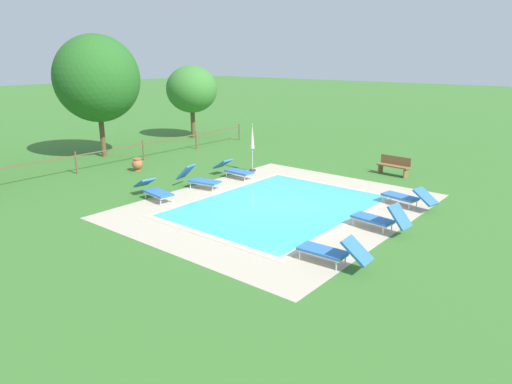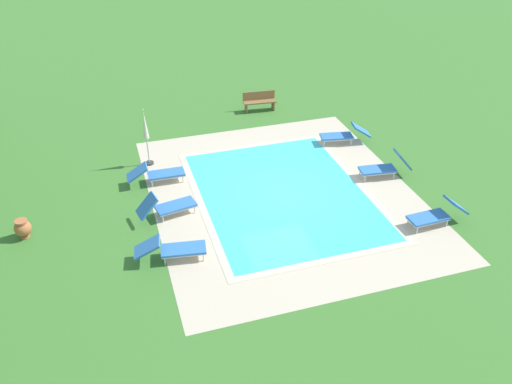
% 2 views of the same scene
% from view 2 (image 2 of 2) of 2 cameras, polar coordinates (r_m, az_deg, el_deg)
% --- Properties ---
extents(ground_plane, '(160.00, 160.00, 0.00)m').
position_cam_2_polar(ground_plane, '(18.27, 2.91, -0.21)').
color(ground_plane, '#3D752D').
extents(pool_deck_paving, '(10.72, 8.91, 0.01)m').
position_cam_2_polar(pool_deck_paving, '(18.27, 2.91, -0.20)').
color(pool_deck_paving, beige).
rests_on(pool_deck_paving, ground).
extents(swimming_pool_water, '(7.29, 5.48, 0.01)m').
position_cam_2_polar(swimming_pool_water, '(18.27, 2.91, -0.20)').
color(swimming_pool_water, '#42CCD6').
rests_on(swimming_pool_water, ground).
extents(pool_coping_rim, '(7.77, 5.96, 0.01)m').
position_cam_2_polar(pool_coping_rim, '(18.27, 2.91, -0.19)').
color(pool_coping_rim, beige).
rests_on(pool_coping_rim, ground).
extents(sun_lounger_north_near_steps, '(0.96, 2.00, 0.93)m').
position_cam_2_polar(sun_lounger_north_near_steps, '(17.17, -9.61, -1.53)').
color(sun_lounger_north_near_steps, '#3370BC').
rests_on(sun_lounger_north_near_steps, ground).
extents(sun_lounger_north_mid, '(0.64, 2.05, 0.78)m').
position_cam_2_polar(sun_lounger_north_mid, '(19.05, -10.65, 1.99)').
color(sun_lounger_north_mid, '#3370BC').
rests_on(sun_lounger_north_mid, ground).
extents(sun_lounger_north_far, '(0.95, 2.10, 0.80)m').
position_cam_2_polar(sun_lounger_north_far, '(21.75, 9.52, 6.18)').
color(sun_lounger_north_far, '#3370BC').
rests_on(sun_lounger_north_far, ground).
extents(sun_lounger_north_end, '(0.68, 2.01, 0.86)m').
position_cam_2_polar(sun_lounger_north_end, '(17.54, 19.06, -2.29)').
color(sun_lounger_north_end, '#3370BC').
rests_on(sun_lounger_north_end, ground).
extents(sun_lounger_south_near_corner, '(0.90, 2.12, 0.74)m').
position_cam_2_polar(sun_lounger_south_near_corner, '(15.41, -9.03, -6.13)').
color(sun_lounger_south_near_corner, '#3370BC').
rests_on(sun_lounger_south_near_corner, ground).
extents(sun_lounger_south_mid, '(0.81, 1.94, 0.97)m').
position_cam_2_polar(sun_lounger_south_mid, '(19.65, 13.84, 2.68)').
color(sun_lounger_south_mid, '#3370BC').
rests_on(sun_lounger_south_mid, ground).
extents(patio_umbrella_closed_row_west, '(0.32, 0.32, 2.27)m').
position_cam_2_polar(patio_umbrella_closed_row_west, '(19.82, -11.94, 6.57)').
color(patio_umbrella_closed_row_west, '#383838').
rests_on(patio_umbrella_closed_row_west, ground).
extents(wooden_bench_lawn_side, '(0.56, 1.53, 0.87)m').
position_cam_2_polar(wooden_bench_lawn_side, '(24.40, 0.37, 9.92)').
color(wooden_bench_lawn_side, olive).
rests_on(wooden_bench_lawn_side, ground).
extents(terracotta_urn_near_fence, '(0.51, 0.51, 0.63)m').
position_cam_2_polar(terracotta_urn_near_fence, '(17.55, -24.07, -3.62)').
color(terracotta_urn_near_fence, '#B7663D').
rests_on(terracotta_urn_near_fence, ground).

